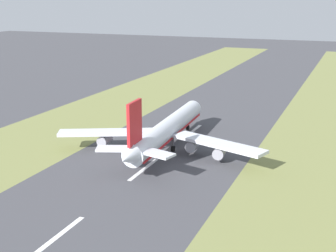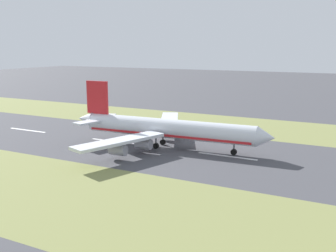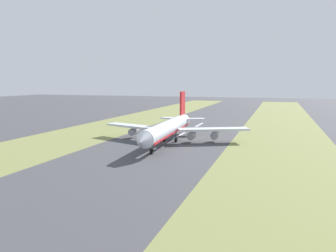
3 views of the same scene
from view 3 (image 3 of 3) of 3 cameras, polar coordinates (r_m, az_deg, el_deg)
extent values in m
plane|color=#424247|center=(134.94, -0.22, -2.86)|extent=(800.00, 800.00, 0.00)
cube|color=olive|center=(127.97, 19.26, -3.88)|extent=(40.00, 600.00, 0.01)
cube|color=olive|center=(155.22, -16.15, -1.77)|extent=(40.00, 600.00, 0.01)
cube|color=silver|center=(190.73, 5.48, 0.23)|extent=(1.20, 18.00, 0.01)
cube|color=silver|center=(152.46, 2.05, -1.63)|extent=(1.20, 18.00, 0.01)
cube|color=silver|center=(115.36, -3.66, -4.69)|extent=(1.20, 18.00, 0.01)
cylinder|color=silver|center=(132.37, 0.00, -0.34)|extent=(9.10, 56.25, 6.00)
cone|color=silver|center=(103.67, -4.50, -2.62)|extent=(6.15, 5.32, 5.88)
cone|color=silver|center=(162.13, 2.92, 1.42)|extent=(5.43, 6.27, 5.10)
cube|color=red|center=(132.62, 0.00, -1.05)|extent=(8.68, 53.99, 0.70)
cube|color=silver|center=(136.08, 7.94, -0.58)|extent=(28.80, 17.77, 0.90)
cube|color=silver|center=(144.78, -5.92, -0.05)|extent=(29.39, 15.03, 0.90)
cylinder|color=#93939E|center=(134.68, 4.15, -1.67)|extent=(3.46, 4.97, 3.20)
cylinder|color=#93939E|center=(136.66, 8.14, -1.59)|extent=(3.46, 4.97, 3.20)
cylinder|color=#93939E|center=(139.26, -3.13, -1.35)|extent=(3.46, 4.97, 3.20)
cylinder|color=#93939E|center=(145.57, -6.05, -0.98)|extent=(3.46, 4.97, 3.20)
cube|color=red|center=(156.60, 2.54, 4.03)|extent=(1.24, 8.03, 11.00)
cube|color=silver|center=(156.13, 4.49, 1.24)|extent=(10.91, 7.72, 0.60)
cube|color=silver|center=(158.58, 0.59, 1.36)|extent=(10.79, 6.81, 0.60)
cylinder|color=#59595E|center=(112.92, -2.88, -3.66)|extent=(0.50, 0.50, 3.20)
cylinder|color=black|center=(113.24, -2.88, -4.46)|extent=(1.00, 1.85, 1.80)
cylinder|color=#59595E|center=(135.15, 1.40, -1.77)|extent=(0.50, 0.50, 3.20)
cylinder|color=black|center=(135.43, 1.40, -2.43)|extent=(1.00, 1.85, 1.80)
cylinder|color=#59595E|center=(136.49, -0.72, -1.67)|extent=(0.50, 0.50, 3.20)
cylinder|color=black|center=(136.76, -0.72, -2.33)|extent=(1.00, 1.85, 1.80)
camera|label=1|loc=(270.05, -1.84, 12.07)|focal=50.00mm
camera|label=2|loc=(164.88, -46.98, 7.65)|focal=42.00mm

